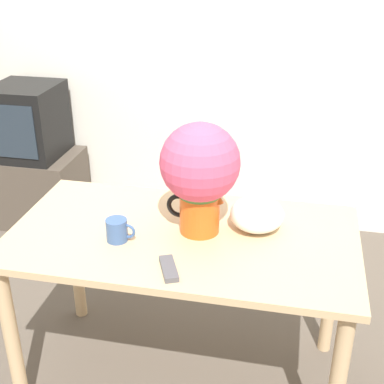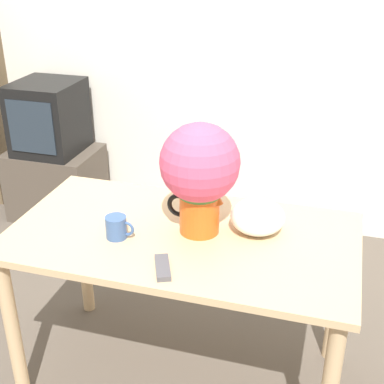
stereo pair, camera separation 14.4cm
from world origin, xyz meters
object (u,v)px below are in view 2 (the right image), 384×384
coffee_mug (117,227)px  tv_set (49,117)px  white_bowl (258,217)px  flower_vase (200,171)px

coffee_mug → tv_set: size_ratio=0.25×
white_bowl → tv_set: (-1.60, 1.15, -0.10)m
coffee_mug → white_bowl: size_ratio=0.54×
flower_vase → white_bowl: size_ratio=2.08×
flower_vase → coffee_mug: 0.39m
coffee_mug → tv_set: bearing=128.9°
white_bowl → tv_set: size_ratio=0.46×
flower_vase → coffee_mug: (-0.30, -0.14, -0.22)m
coffee_mug → white_bowl: (0.52, 0.20, 0.02)m
flower_vase → coffee_mug: flower_vase is taller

